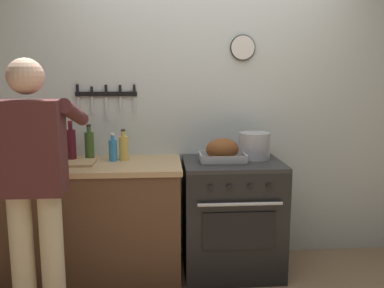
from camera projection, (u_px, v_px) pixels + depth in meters
The scene contains 13 objects.
wall_back at pixel (200, 106), 3.44m from camera, with size 6.00×0.13×2.60m.
counter_block at pixel (49, 220), 3.14m from camera, with size 2.03×0.65×0.90m.
stove at pixel (232, 216), 3.24m from camera, with size 0.76×0.67×0.90m.
person_cook at pixel (33, 178), 2.44m from camera, with size 0.51×0.63×1.66m.
roasting_pan at pixel (222, 151), 3.12m from camera, with size 0.35×0.26×0.18m.
stock_pot at pixel (254, 146), 3.24m from camera, with size 0.25×0.25×0.21m.
cutting_board at pixel (70, 163), 3.05m from camera, with size 0.36×0.24×0.02m, color tan.
bottle_soy_sauce at pixel (57, 149), 3.16m from camera, with size 0.05×0.05×0.22m.
bottle_dish_soap at pixel (113, 150), 3.15m from camera, with size 0.07×0.07×0.22m.
bottle_olive_oil at pixel (89, 145), 3.19m from camera, with size 0.07×0.07×0.28m.
bottle_hot_sauce at pixel (68, 148), 3.29m from camera, with size 0.05×0.05×0.18m.
bottle_cooking_oil at pixel (124, 147), 3.18m from camera, with size 0.07×0.07×0.25m.
bottle_wine_red at pixel (71, 145), 3.13m from camera, with size 0.07×0.07×0.32m.
Camera 1 is at (-0.32, -2.08, 1.56)m, focal length 37.97 mm.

